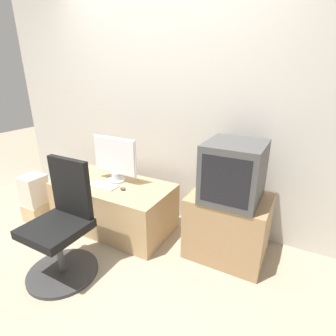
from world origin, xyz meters
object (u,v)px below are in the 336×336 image
Objects in this scene: mouse at (123,189)px; crt_tv at (233,172)px; keyboard at (104,186)px; office_chair at (62,230)px; cardboard_box_lower at (38,211)px; main_monitor at (115,160)px; book at (27,230)px.

crt_tv reaches higher than mouse.
keyboard is 0.31× the size of office_chair.
mouse is 0.24× the size of cardboard_box_lower.
main_monitor is 2.08× the size of cardboard_box_lower.
cardboard_box_lower is (-0.94, 0.42, -0.29)m from office_chair.
main_monitor reaches higher than office_chair.
book is at bearing -153.97° from mouse.
main_monitor is 1.23m from crt_tv.
keyboard is at bearing -171.42° from crt_tv.
crt_tv is 2.25m from cardboard_box_lower.
office_chair is 4.98× the size of book.
mouse is 1.09m from crt_tv.
cardboard_box_lower is at bearing -167.04° from mouse.
main_monitor is at bearing 81.72° from keyboard.
book is at bearing 167.13° from office_chair.
crt_tv reaches higher than cardboard_box_lower.
main_monitor is 8.64× the size of mouse.
cardboard_box_lower is 1.31× the size of book.
main_monitor is 2.73× the size of book.
crt_tv is (1.26, 0.19, 0.32)m from keyboard.
keyboard is 4.92× the size of mouse.
crt_tv reaches higher than book.
book is at bearing -67.12° from cardboard_box_lower.
office_chair is (0.11, -0.64, -0.12)m from keyboard.
crt_tv is 2.53× the size of book.
office_chair is at bearing -144.01° from crt_tv.
keyboard reaches higher than cardboard_box_lower.
office_chair reaches higher than cardboard_box_lower.
keyboard is at bearing 100.13° from office_chair.
crt_tv is at bearing 9.15° from mouse.
mouse reaches higher than cardboard_box_lower.
cardboard_box_lower is at bearing 112.88° from book.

